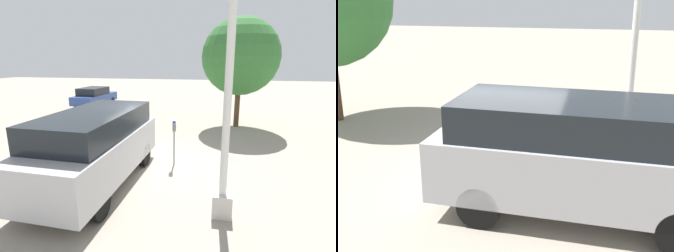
# 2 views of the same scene
# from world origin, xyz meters

# --- Properties ---
(ground_plane) EXTENTS (80.00, 80.00, 0.00)m
(ground_plane) POSITION_xyz_m (0.00, 0.00, 0.00)
(ground_plane) COLOR gray
(parking_meter_near) EXTENTS (0.22, 0.15, 1.54)m
(parking_meter_near) POSITION_xyz_m (-0.10, 0.62, 1.13)
(parking_meter_near) COLOR gray
(parking_meter_near) RESTS_ON ground
(lamp_post) EXTENTS (0.44, 0.44, 6.91)m
(lamp_post) POSITION_xyz_m (2.64, 2.21, 2.41)
(lamp_post) COLOR beige
(lamp_post) RESTS_ON ground
(parked_van) EXTENTS (5.20, 2.19, 2.09)m
(parked_van) POSITION_xyz_m (1.66, -1.31, 1.15)
(parked_van) COLOR #B2B2B7
(parked_van) RESTS_ON ground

